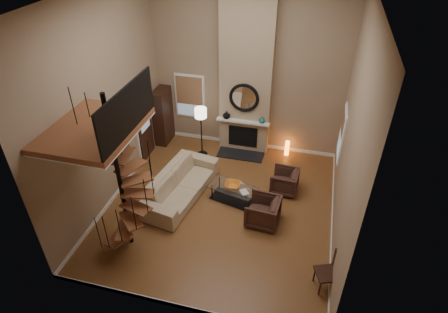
% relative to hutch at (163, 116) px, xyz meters
% --- Properties ---
extents(ground, '(6.00, 6.50, 0.01)m').
position_rel_hutch_xyz_m(ground, '(2.75, -2.82, -0.95)').
color(ground, brown).
rests_on(ground, ground).
extents(back_wall, '(6.00, 0.02, 5.50)m').
position_rel_hutch_xyz_m(back_wall, '(2.75, 0.43, 1.80)').
color(back_wall, '#997F63').
rests_on(back_wall, ground).
extents(front_wall, '(6.00, 0.02, 5.50)m').
position_rel_hutch_xyz_m(front_wall, '(2.75, -6.07, 1.80)').
color(front_wall, '#997F63').
rests_on(front_wall, ground).
extents(left_wall, '(0.02, 6.50, 5.50)m').
position_rel_hutch_xyz_m(left_wall, '(-0.25, -2.82, 1.80)').
color(left_wall, '#997F63').
rests_on(left_wall, ground).
extents(right_wall, '(0.02, 6.50, 5.50)m').
position_rel_hutch_xyz_m(right_wall, '(5.75, -2.82, 1.80)').
color(right_wall, '#997F63').
rests_on(right_wall, ground).
extents(baseboard_back, '(6.00, 0.02, 0.12)m').
position_rel_hutch_xyz_m(baseboard_back, '(2.75, 0.42, -0.89)').
color(baseboard_back, white).
rests_on(baseboard_back, ground).
extents(baseboard_front, '(6.00, 0.02, 0.12)m').
position_rel_hutch_xyz_m(baseboard_front, '(2.75, -6.06, -0.89)').
color(baseboard_front, white).
rests_on(baseboard_front, ground).
extents(baseboard_left, '(0.02, 6.50, 0.12)m').
position_rel_hutch_xyz_m(baseboard_left, '(-0.24, -2.82, -0.89)').
color(baseboard_left, white).
rests_on(baseboard_left, ground).
extents(baseboard_right, '(0.02, 6.50, 0.12)m').
position_rel_hutch_xyz_m(baseboard_right, '(5.74, -2.82, -0.89)').
color(baseboard_right, white).
rests_on(baseboard_right, ground).
extents(chimney_breast, '(1.60, 0.38, 5.50)m').
position_rel_hutch_xyz_m(chimney_breast, '(2.75, 0.24, 1.80)').
color(chimney_breast, tan).
rests_on(chimney_breast, ground).
extents(hearth, '(1.50, 0.60, 0.04)m').
position_rel_hutch_xyz_m(hearth, '(2.75, -0.25, -0.93)').
color(hearth, black).
rests_on(hearth, ground).
extents(firebox, '(0.95, 0.02, 0.72)m').
position_rel_hutch_xyz_m(firebox, '(2.75, 0.04, -0.40)').
color(firebox, black).
rests_on(firebox, chimney_breast).
extents(mantel, '(1.70, 0.18, 0.06)m').
position_rel_hutch_xyz_m(mantel, '(2.75, -0.04, 0.20)').
color(mantel, white).
rests_on(mantel, chimney_breast).
extents(mirror_frame, '(0.94, 0.10, 0.94)m').
position_rel_hutch_xyz_m(mirror_frame, '(2.75, 0.02, 1.00)').
color(mirror_frame, black).
rests_on(mirror_frame, chimney_breast).
extents(mirror_disc, '(0.80, 0.01, 0.80)m').
position_rel_hutch_xyz_m(mirror_disc, '(2.75, 0.03, 1.00)').
color(mirror_disc, white).
rests_on(mirror_disc, chimney_breast).
extents(vase_left, '(0.24, 0.24, 0.25)m').
position_rel_hutch_xyz_m(vase_left, '(2.20, 0.00, 0.35)').
color(vase_left, black).
rests_on(vase_left, mantel).
extents(vase_right, '(0.20, 0.20, 0.21)m').
position_rel_hutch_xyz_m(vase_right, '(3.35, 0.00, 0.33)').
color(vase_right, '#195A56').
rests_on(vase_right, mantel).
extents(window_back, '(1.02, 0.06, 1.52)m').
position_rel_hutch_xyz_m(window_back, '(0.85, 0.40, 0.67)').
color(window_back, white).
rests_on(window_back, back_wall).
extents(window_right, '(0.06, 1.02, 1.52)m').
position_rel_hutch_xyz_m(window_right, '(5.72, -0.82, 0.68)').
color(window_right, white).
rests_on(window_right, right_wall).
extents(entry_door, '(0.10, 1.05, 2.16)m').
position_rel_hutch_xyz_m(entry_door, '(-0.21, -1.02, 0.10)').
color(entry_door, white).
rests_on(entry_door, ground).
extents(loft, '(1.70, 2.20, 1.09)m').
position_rel_hutch_xyz_m(loft, '(0.70, -4.62, 2.29)').
color(loft, brown).
rests_on(loft, left_wall).
extents(spiral_stair, '(1.47, 1.47, 4.06)m').
position_rel_hutch_xyz_m(spiral_stair, '(0.97, -4.61, 0.83)').
color(spiral_stair, black).
rests_on(spiral_stair, ground).
extents(hutch, '(0.40, 0.86, 1.91)m').
position_rel_hutch_xyz_m(hutch, '(0.00, 0.00, 0.00)').
color(hutch, black).
rests_on(hutch, ground).
extents(sofa, '(1.53, 2.94, 0.82)m').
position_rel_hutch_xyz_m(sofa, '(1.54, -2.63, -0.55)').
color(sofa, tan).
rests_on(sofa, ground).
extents(armchair_near, '(0.79, 0.77, 0.69)m').
position_rel_hutch_xyz_m(armchair_near, '(4.42, -1.72, -0.60)').
color(armchair_near, '#452920').
rests_on(armchair_near, ground).
extents(armchair_far, '(0.89, 0.87, 0.76)m').
position_rel_hutch_xyz_m(armchair_far, '(4.05, -3.12, -0.60)').
color(armchair_far, '#452920').
rests_on(armchair_far, ground).
extents(coffee_table, '(1.41, 0.93, 0.48)m').
position_rel_hutch_xyz_m(coffee_table, '(3.00, -2.48, -0.67)').
color(coffee_table, silver).
rests_on(coffee_table, ground).
extents(bowl, '(0.43, 0.43, 0.11)m').
position_rel_hutch_xyz_m(bowl, '(3.00, -2.43, -0.45)').
color(bowl, orange).
rests_on(bowl, coffee_table).
extents(book, '(0.31, 0.33, 0.03)m').
position_rel_hutch_xyz_m(book, '(3.35, -2.63, -0.49)').
color(book, gray).
rests_on(book, coffee_table).
extents(floor_lamp, '(0.38, 0.38, 1.70)m').
position_rel_hutch_xyz_m(floor_lamp, '(1.51, -0.52, 0.46)').
color(floor_lamp, black).
rests_on(floor_lamp, ground).
extents(accent_lamp, '(0.14, 0.14, 0.51)m').
position_rel_hutch_xyz_m(accent_lamp, '(4.21, 0.17, -0.70)').
color(accent_lamp, orange).
rests_on(accent_lamp, ground).
extents(side_chair, '(0.59, 0.59, 0.98)m').
position_rel_hutch_xyz_m(side_chair, '(5.70, -4.74, -0.42)').
color(side_chair, black).
rests_on(side_chair, ground).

